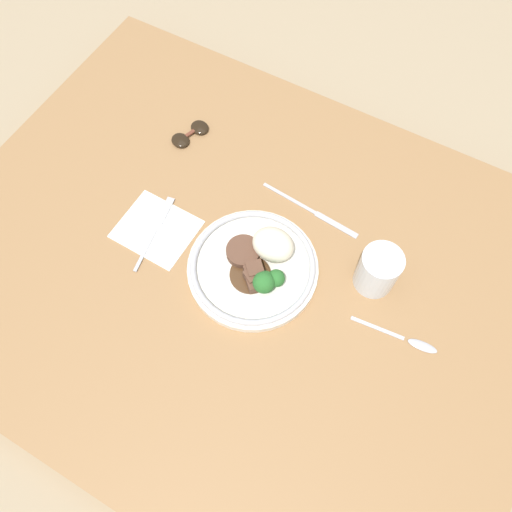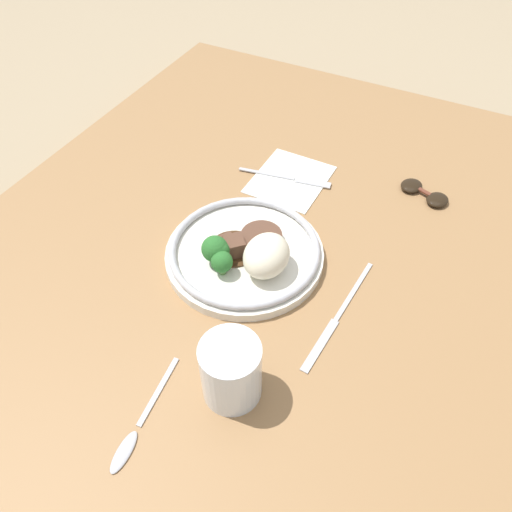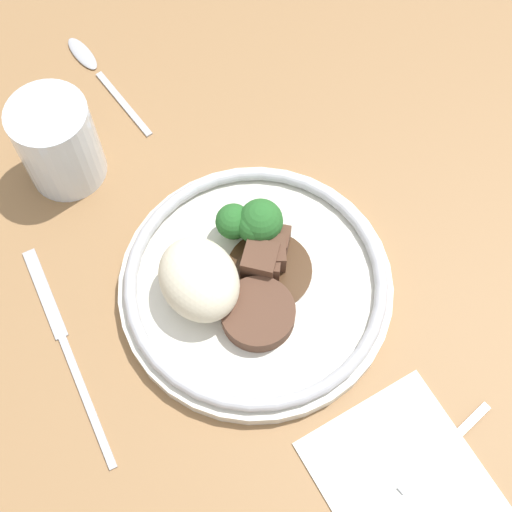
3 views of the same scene
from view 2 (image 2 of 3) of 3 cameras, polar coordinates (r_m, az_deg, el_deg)
name	(u,v)px [view 2 (image 2 of 3)]	position (r m, az deg, el deg)	size (l,w,h in m)	color
ground_plane	(255,262)	(0.86, -0.12, -0.68)	(8.00, 8.00, 0.00)	#998466
dining_table	(255,253)	(0.84, -0.13, 0.37)	(1.19, 0.93, 0.05)	olive
napkin	(290,179)	(0.95, 3.91, 8.73)	(0.15, 0.13, 0.00)	silver
plate	(248,253)	(0.78, -0.95, 0.39)	(0.25, 0.25, 0.08)	silver
juice_glass	(231,372)	(0.63, -2.86, -13.11)	(0.08, 0.08, 0.09)	yellow
fork	(293,179)	(0.94, 4.29, 8.78)	(0.04, 0.18, 0.00)	#ADADB2
knife	(337,317)	(0.73, 9.27, -6.94)	(0.22, 0.03, 0.00)	#ADADB2
spoon	(133,436)	(0.66, -13.87, -19.32)	(0.16, 0.03, 0.01)	#ADADB2
sunglasses	(424,193)	(0.95, 18.67, 6.88)	(0.07, 0.10, 0.01)	black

